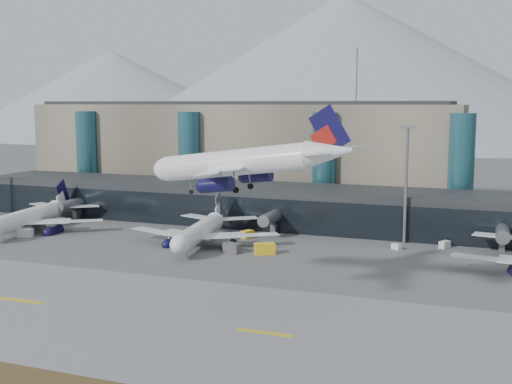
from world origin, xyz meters
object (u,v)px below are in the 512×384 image
Objects in this scene: lightmast_mid at (406,178)px; veh_h at (265,249)px; veh_b at (247,234)px; veh_a at (25,233)px; veh_f at (39,225)px; veh_g at (397,247)px; hero_jet at (254,155)px; veh_c at (232,248)px; jet_parked_left at (35,211)px; jet_parked_mid at (204,224)px; veh_d at (445,245)px.

lightmast_mid reaches higher than veh_h.
lightmast_mid is 37.46m from veh_b.
veh_a is 0.95× the size of veh_f.
veh_f is at bearing -138.36° from veh_g.
veh_a is at bearing 163.26° from hero_jet.
veh_f reaches higher than veh_a.
veh_c is at bearing 124.43° from hero_jet.
jet_parked_left is 12.55× the size of veh_b.
hero_jet is 0.98× the size of jet_parked_mid.
veh_a is at bearing -161.77° from jet_parked_left.
veh_g is at bearing -0.70° from veh_h.
veh_c is 34.45m from veh_g.
jet_parked_left is at bearing -170.43° from veh_c.
lightmast_mid is at bearing -0.81° from veh_a.
veh_c is 0.89× the size of veh_h.
veh_c is at bearing -101.74° from veh_f.
hero_jet is at bearing -102.80° from veh_h.
lightmast_mid is 12.54× the size of veh_g.
veh_g is at bearing -86.16° from jet_parked_mid.
jet_parked_left is 45.12m from jet_parked_mid.
veh_f is at bearing -170.03° from lightmast_mid.
jet_parked_mid is 13.48× the size of veh_d.
jet_parked_mid is at bearing 132.87° from veh_h.
jet_parked_left reaches higher than veh_g.
veh_f is (-51.40, -7.90, 0.11)m from veh_b.
veh_b is at bearing -85.97° from veh_f.
lightmast_mid is 45.03m from jet_parked_mid.
veh_c is (50.42, 2.18, 0.08)m from veh_a.
lightmast_mid is 88.07m from jet_parked_left.
veh_b is at bearing 115.50° from veh_c.
hero_jet is at bearing -122.62° from veh_f.
hero_jet reaches higher than jet_parked_left.
veh_d is 0.64× the size of veh_h.
veh_g is (14.79, 45.26, -22.26)m from hero_jet.
jet_parked_mid is at bearing 131.21° from hero_jet.
jet_parked_mid is 10.66× the size of veh_a.
veh_a reaches higher than veh_g.
lightmast_mid is at bearing 50.37° from veh_c.
lightmast_mid is 86.63m from veh_a.
veh_b is 1.14× the size of veh_d.
veh_c is 1.78× the size of veh_g.
veh_g is (33.55, 0.21, -0.26)m from veh_b.
veh_h is (-25.11, -20.55, -13.29)m from lightmast_mid.
veh_h is (-9.67, 31.65, -21.73)m from hero_jet.
veh_f is at bearing -58.27° from jet_parked_left.
jet_parked_left reaches higher than veh_f.
veh_d is (42.88, 5.14, -0.11)m from veh_b.
lightmast_mid is at bearing -55.88° from veh_b.
veh_a is 1.26× the size of veh_d.
lightmast_mid reaches higher than veh_d.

